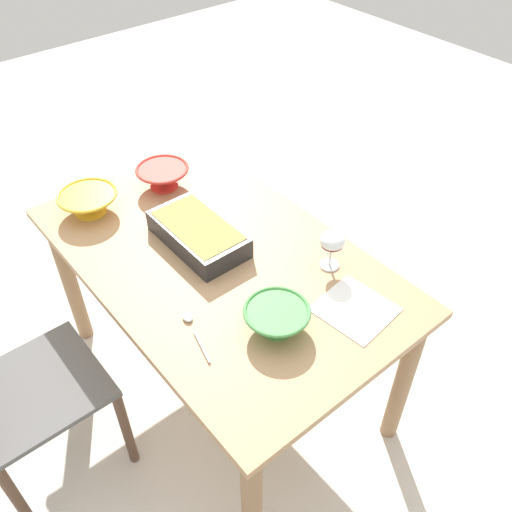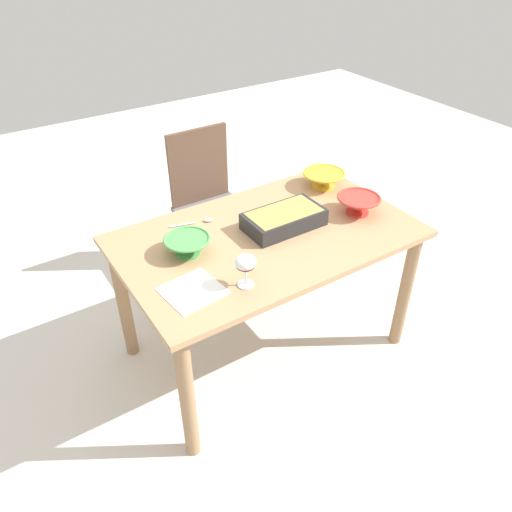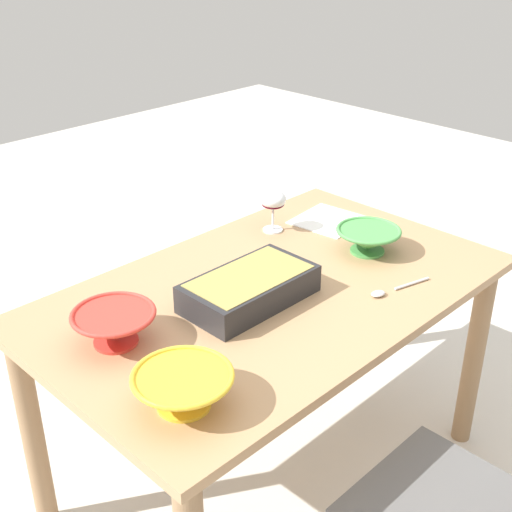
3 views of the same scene
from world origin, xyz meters
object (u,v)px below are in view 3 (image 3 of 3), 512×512
at_px(wine_glass, 273,202).
at_px(mixing_bowl, 368,239).
at_px(casserole_dish, 249,287).
at_px(napkin, 328,220).
at_px(dining_table, 272,320).
at_px(small_bowl, 183,388).
at_px(serving_spoon, 388,290).
at_px(serving_bowl, 114,326).

xyz_separation_m(wine_glass, mixing_bowl, (-0.09, 0.32, -0.06)).
distance_m(casserole_dish, napkin, 0.61).
xyz_separation_m(dining_table, casserole_dish, (0.10, 0.01, 0.15)).
bearing_deg(dining_table, wine_glass, -136.71).
relative_size(small_bowl, napkin, 1.02).
bearing_deg(mixing_bowl, small_bowl, 10.64).
height_order(dining_table, napkin, napkin).
height_order(serving_spoon, napkin, serving_spoon).
bearing_deg(mixing_bowl, casserole_dish, -5.72).
xyz_separation_m(small_bowl, serving_bowl, (-0.04, -0.31, 0.00)).
relative_size(casserole_dish, serving_bowl, 1.75).
relative_size(casserole_dish, mixing_bowl, 1.82).
bearing_deg(casserole_dish, serving_spoon, 141.69).
height_order(wine_glass, serving_bowl, wine_glass).
xyz_separation_m(serving_bowl, napkin, (-0.95, -0.10, -0.05)).
bearing_deg(casserole_dish, small_bowl, 27.45).
distance_m(small_bowl, serving_spoon, 0.72).
bearing_deg(wine_glass, small_bowl, 31.61).
distance_m(casserole_dish, serving_spoon, 0.40).
xyz_separation_m(dining_table, wine_glass, (-0.28, -0.27, 0.21)).
height_order(mixing_bowl, serving_spoon, mixing_bowl).
height_order(wine_glass, small_bowl, wine_glass).
xyz_separation_m(wine_glass, casserole_dish, (0.38, 0.27, -0.06)).
height_order(dining_table, mixing_bowl, mixing_bowl).
bearing_deg(napkin, serving_spoon, 58.63).
bearing_deg(serving_bowl, napkin, -174.04).
relative_size(wine_glass, mixing_bowl, 0.70).
distance_m(dining_table, mixing_bowl, 0.41).
height_order(small_bowl, serving_spoon, small_bowl).
relative_size(dining_table, napkin, 6.18).
height_order(wine_glass, serving_spoon, wine_glass).
height_order(serving_bowl, serving_spoon, serving_bowl).
bearing_deg(dining_table, napkin, -158.89).
height_order(serving_bowl, napkin, serving_bowl).
xyz_separation_m(mixing_bowl, serving_bowl, (0.85, -0.14, 0.00)).
xyz_separation_m(dining_table, mixing_bowl, (-0.38, 0.06, 0.15)).
distance_m(dining_table, casserole_dish, 0.18).
distance_m(wine_glass, small_bowl, 0.94).
bearing_deg(napkin, mixing_bowl, 67.17).
relative_size(dining_table, serving_bowl, 6.43).
bearing_deg(serving_spoon, napkin, -121.37).
bearing_deg(casserole_dish, serving_bowl, -13.90).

